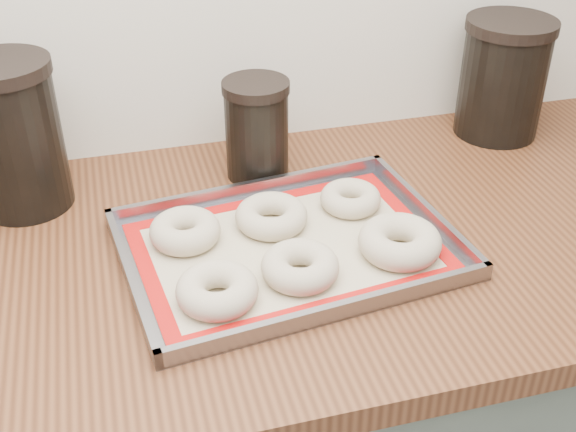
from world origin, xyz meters
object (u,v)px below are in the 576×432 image
object	(u,v)px
bagel_back_mid	(271,216)
bagel_back_right	(350,198)
bagel_front_mid	(300,266)
bagel_back_left	(185,231)
bagel_front_right	(400,242)
canister_left	(14,136)
canister_mid	(257,129)
canister_right	(503,78)
baking_tray	(288,247)
bagel_front_left	(217,290)

from	to	relation	value
bagel_back_mid	bagel_back_right	world-z (taller)	bagel_back_mid
bagel_front_mid	bagel_back_left	size ratio (longest dim) A/B	1.03
bagel_front_right	canister_left	size ratio (longest dim) A/B	0.50
bagel_front_right	canister_mid	bearing A→B (deg)	116.69
bagel_back_left	bagel_back_mid	xyz separation A→B (m)	(0.13, 0.01, -0.00)
bagel_front_right	canister_right	bearing A→B (deg)	44.66
bagel_front_right	bagel_back_mid	xyz separation A→B (m)	(-0.16, 0.11, -0.00)
canister_left	bagel_back_right	bearing A→B (deg)	-17.32
canister_left	bagel_front_right	bearing A→B (deg)	-29.06
canister_left	canister_mid	distance (m)	0.37
bagel_front_right	canister_mid	world-z (taller)	canister_mid
baking_tray	canister_right	world-z (taller)	canister_right
bagel_front_right	bagel_back_left	world-z (taller)	bagel_front_right
bagel_back_right	bagel_back_mid	bearing A→B (deg)	-171.81
bagel_back_left	canister_right	world-z (taller)	canister_right
bagel_back_left	canister_right	xyz separation A→B (m)	(0.61, 0.21, 0.08)
bagel_front_right	canister_left	xyz separation A→B (m)	(-0.51, 0.28, 0.09)
bagel_back_left	canister_mid	xyz separation A→B (m)	(0.15, 0.17, 0.06)
baking_tray	bagel_back_left	xyz separation A→B (m)	(-0.14, 0.05, 0.02)
bagel_back_left	bagel_back_mid	distance (m)	0.13
bagel_front_mid	bagel_back_mid	xyz separation A→B (m)	(-0.01, 0.13, -0.00)
bagel_front_right	canister_mid	size ratio (longest dim) A/B	0.70
bagel_back_right	canister_left	world-z (taller)	canister_left
bagel_front_mid	canister_left	distance (m)	0.48
bagel_front_right	bagel_back_right	xyz separation A→B (m)	(-0.03, 0.13, -0.00)
baking_tray	bagel_front_right	distance (m)	0.16
bagel_back_mid	bagel_front_mid	bearing A→B (deg)	-86.86
bagel_back_right	canister_right	world-z (taller)	canister_right
bagel_back_left	canister_mid	world-z (taller)	canister_mid
bagel_front_left	canister_left	size ratio (longest dim) A/B	0.45
bagel_back_mid	canister_mid	xyz separation A→B (m)	(0.02, 0.16, 0.06)
bagel_front_mid	bagel_back_left	xyz separation A→B (m)	(-0.14, 0.12, 0.00)
bagel_front_mid	canister_left	xyz separation A→B (m)	(-0.36, 0.30, 0.10)
bagel_front_left	bagel_front_mid	xyz separation A→B (m)	(0.12, 0.02, -0.00)
canister_mid	bagel_back_mid	bearing A→B (deg)	-95.95
baking_tray	bagel_back_left	distance (m)	0.15
bagel_back_mid	bagel_back_right	size ratio (longest dim) A/B	1.15
bagel_front_mid	canister_mid	distance (m)	0.30
bagel_back_right	canister_left	bearing A→B (deg)	162.68
bagel_front_mid	canister_right	bearing A→B (deg)	35.38
bagel_front_right	bagel_back_left	size ratio (longest dim) A/B	1.15
canister_left	canister_right	distance (m)	0.83
bagel_back_mid	canister_left	distance (m)	0.40
bagel_front_right	canister_mid	distance (m)	0.32
bagel_back_right	canister_left	xyz separation A→B (m)	(-0.48, 0.15, 0.10)
bagel_front_left	bagel_front_mid	distance (m)	0.12
bagel_front_right	canister_left	world-z (taller)	canister_left
bagel_front_left	bagel_front_right	distance (m)	0.27
baking_tray	bagel_front_mid	world-z (taller)	bagel_front_mid
bagel_front_right	bagel_back_left	distance (m)	0.31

